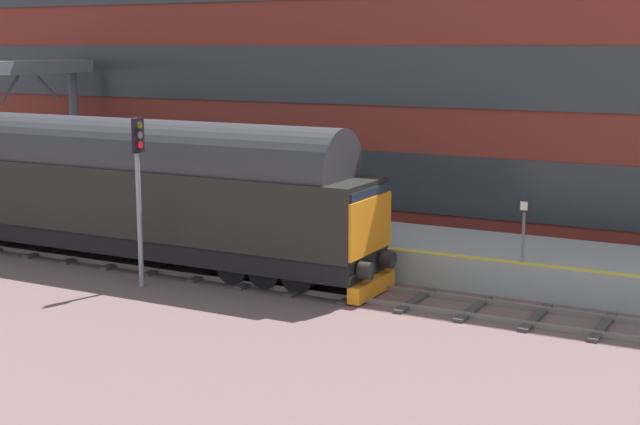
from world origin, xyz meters
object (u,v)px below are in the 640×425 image
(diesel_locomotive, at_px, (94,183))
(waiting_passenger, at_px, (348,201))
(platform_number_sign, at_px, (524,220))
(signal_post_near, at_px, (139,180))

(diesel_locomotive, distance_m, waiting_passenger, 8.34)
(platform_number_sign, height_order, waiting_passenger, platform_number_sign)
(signal_post_near, relative_size, platform_number_sign, 2.77)
(diesel_locomotive, relative_size, signal_post_near, 4.15)
(waiting_passenger, bearing_deg, platform_number_sign, 157.30)
(diesel_locomotive, bearing_deg, waiting_passenger, -65.94)
(signal_post_near, bearing_deg, diesel_locomotive, 59.24)
(diesel_locomotive, xyz_separation_m, platform_number_sign, (1.85, -13.76, -0.30))
(diesel_locomotive, xyz_separation_m, waiting_passenger, (3.40, -7.61, -0.50))
(signal_post_near, height_order, platform_number_sign, signal_post_near)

